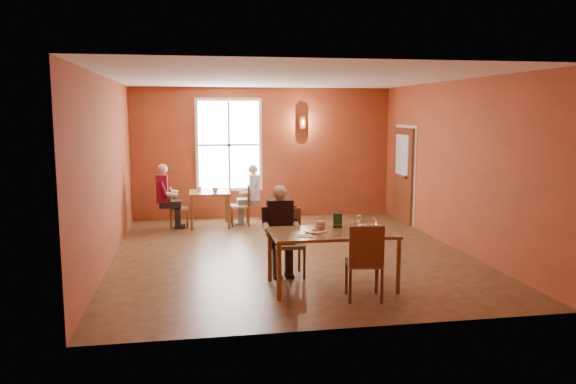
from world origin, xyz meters
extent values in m
cube|color=brown|center=(0.00, 0.00, 0.00)|extent=(6.00, 7.00, 0.01)
cube|color=brown|center=(0.00, 3.50, 1.50)|extent=(6.00, 0.04, 3.00)
cube|color=brown|center=(0.00, -3.50, 1.50)|extent=(6.00, 0.04, 3.00)
cube|color=brown|center=(-3.00, 0.00, 1.50)|extent=(0.04, 7.00, 3.00)
cube|color=brown|center=(3.00, 0.00, 1.50)|extent=(0.04, 7.00, 3.00)
cube|color=white|center=(0.00, 0.00, 3.00)|extent=(6.00, 7.00, 0.04)
cube|color=white|center=(-0.80, 3.45, 1.70)|extent=(1.36, 0.10, 1.96)
cube|color=maroon|center=(2.94, 2.30, 1.05)|extent=(0.12, 1.04, 2.10)
cylinder|color=brown|center=(0.90, 3.40, 2.20)|extent=(0.16, 0.16, 0.28)
cylinder|color=silver|center=(0.01, -1.98, 0.82)|extent=(0.37, 0.37, 0.04)
cube|color=tan|center=(0.09, -1.92, 0.86)|extent=(0.12, 0.12, 0.12)
cube|color=#22422B|center=(0.38, -1.75, 0.90)|extent=(0.14, 0.09, 0.21)
cube|color=silver|center=(0.21, -2.27, 0.80)|extent=(0.21, 0.08, 0.00)
cube|color=white|center=(-0.20, -2.22, 0.80)|extent=(0.22, 0.22, 0.01)
cube|color=black|center=(0.81, -2.30, 0.81)|extent=(0.14, 0.08, 0.02)
imported|color=silver|center=(-1.17, 2.49, 0.80)|extent=(0.13, 0.13, 0.10)
imported|color=white|center=(-1.49, 2.74, 0.80)|extent=(0.12, 0.12, 0.09)
camera|label=1|loc=(-1.67, -9.39, 2.43)|focal=35.00mm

